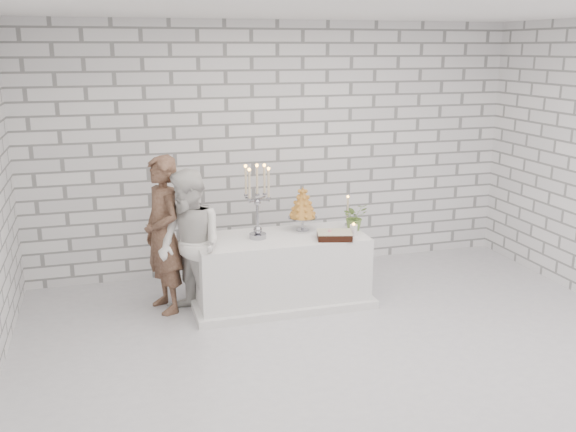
% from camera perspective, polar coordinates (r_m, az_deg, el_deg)
% --- Properties ---
extents(ground, '(6.00, 5.00, 0.01)m').
position_cam_1_polar(ground, '(5.88, 5.73, -12.28)').
color(ground, silver).
rests_on(ground, ground).
extents(ceiling, '(6.00, 5.00, 0.01)m').
position_cam_1_polar(ceiling, '(5.25, 6.62, 18.30)').
color(ceiling, white).
rests_on(ceiling, ground).
extents(wall_back, '(6.00, 0.01, 3.00)m').
position_cam_1_polar(wall_back, '(7.70, -0.93, 6.09)').
color(wall_back, white).
rests_on(wall_back, ground).
extents(wall_front, '(6.00, 0.01, 3.00)m').
position_cam_1_polar(wall_front, '(3.30, 22.87, -7.34)').
color(wall_front, white).
rests_on(wall_front, ground).
extents(cake_table, '(1.80, 0.80, 0.75)m').
position_cam_1_polar(cake_table, '(6.82, -0.68, -4.86)').
color(cake_table, white).
rests_on(cake_table, ground).
extents(groom, '(0.56, 0.69, 1.65)m').
position_cam_1_polar(groom, '(6.63, -11.18, -1.67)').
color(groom, '#4D3123').
rests_on(groom, ground).
extents(bride, '(0.86, 0.93, 1.54)m').
position_cam_1_polar(bride, '(6.39, -8.80, -2.68)').
color(bride, white).
rests_on(bride, ground).
extents(candelabra, '(0.33, 0.33, 0.79)m').
position_cam_1_polar(candelabra, '(6.54, -2.78, 1.30)').
color(candelabra, '#9798A1').
rests_on(candelabra, cake_table).
extents(croquembouche, '(0.37, 0.37, 0.49)m').
position_cam_1_polar(croquembouche, '(6.85, 1.33, 0.66)').
color(croquembouche, '#A86921').
rests_on(croquembouche, cake_table).
extents(chocolate_cake, '(0.41, 0.34, 0.08)m').
position_cam_1_polar(chocolate_cake, '(6.61, 4.21, -1.75)').
color(chocolate_cake, black).
rests_on(chocolate_cake, cake_table).
extents(pillar_candle, '(0.09, 0.09, 0.12)m').
position_cam_1_polar(pillar_candle, '(6.74, 5.93, -1.28)').
color(pillar_candle, white).
rests_on(pillar_candle, cake_table).
extents(extra_taper, '(0.08, 0.08, 0.32)m').
position_cam_1_polar(extra_taper, '(7.11, 5.40, 0.42)').
color(extra_taper, beige).
rests_on(extra_taper, cake_table).
extents(flowers, '(0.31, 0.28, 0.30)m').
position_cam_1_polar(flowers, '(6.93, 6.02, -0.06)').
color(flowers, '#3A642F').
rests_on(flowers, cake_table).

